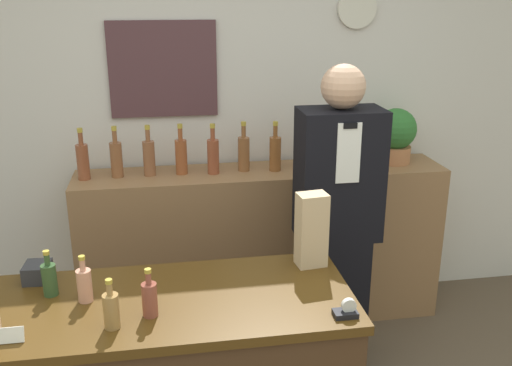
% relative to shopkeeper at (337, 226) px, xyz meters
% --- Properties ---
extents(back_wall, '(5.20, 0.09, 2.70)m').
position_rel_shopkeeper_xyz_m(back_wall, '(-0.55, 0.83, 0.49)').
color(back_wall, silver).
rests_on(back_wall, ground_plane).
extents(back_shelf, '(2.29, 0.41, 1.02)m').
position_rel_shopkeeper_xyz_m(back_shelf, '(-0.31, 0.57, -0.35)').
color(back_shelf, '#8E6642').
rests_on(back_shelf, ground_plane).
extents(shopkeeper, '(0.44, 0.27, 1.73)m').
position_rel_shopkeeper_xyz_m(shopkeeper, '(0.00, 0.00, 0.00)').
color(shopkeeper, black).
rests_on(shopkeeper, ground_plane).
extents(potted_plant, '(0.26, 0.26, 0.35)m').
position_rel_shopkeeper_xyz_m(potted_plant, '(0.56, 0.60, 0.34)').
color(potted_plant, '#B27047').
rests_on(potted_plant, back_shelf).
extents(paper_bag, '(0.14, 0.11, 0.34)m').
position_rel_shopkeeper_xyz_m(paper_bag, '(-0.28, -0.51, 0.21)').
color(paper_bag, tan).
rests_on(paper_bag, display_counter).
extents(tape_dispenser, '(0.09, 0.06, 0.07)m').
position_rel_shopkeeper_xyz_m(tape_dispenser, '(-0.26, -0.95, 0.07)').
color(tape_dispenser, black).
rests_on(tape_dispenser, display_counter).
extents(price_card_left, '(0.09, 0.02, 0.06)m').
position_rel_shopkeeper_xyz_m(price_card_left, '(-1.46, -0.92, 0.07)').
color(price_card_left, white).
rests_on(price_card_left, display_counter).
extents(gift_box, '(0.11, 0.12, 0.08)m').
position_rel_shopkeeper_xyz_m(gift_box, '(-1.45, -0.46, 0.08)').
color(gift_box, '#2D2D33').
rests_on(gift_box, display_counter).
extents(counter_bottle_1, '(0.06, 0.06, 0.19)m').
position_rel_shopkeeper_xyz_m(counter_bottle_1, '(-1.38, -0.60, 0.12)').
color(counter_bottle_1, '#2F4E2A').
rests_on(counter_bottle_1, display_counter).
extents(counter_bottle_2, '(0.06, 0.06, 0.19)m').
position_rel_shopkeeper_xyz_m(counter_bottle_2, '(-1.24, -0.67, 0.12)').
color(counter_bottle_2, tan).
rests_on(counter_bottle_2, display_counter).
extents(counter_bottle_3, '(0.06, 0.06, 0.19)m').
position_rel_shopkeeper_xyz_m(counter_bottle_3, '(-1.12, -0.88, 0.12)').
color(counter_bottle_3, olive).
rests_on(counter_bottle_3, display_counter).
extents(counter_bottle_4, '(0.06, 0.06, 0.19)m').
position_rel_shopkeeper_xyz_m(counter_bottle_4, '(-0.98, -0.82, 0.12)').
color(counter_bottle_4, brown).
rests_on(counter_bottle_4, display_counter).
extents(shelf_bottle_0, '(0.07, 0.07, 0.31)m').
position_rel_shopkeeper_xyz_m(shelf_bottle_0, '(-1.37, 0.57, 0.27)').
color(shelf_bottle_0, brown).
rests_on(shelf_bottle_0, back_shelf).
extents(shelf_bottle_1, '(0.07, 0.07, 0.31)m').
position_rel_shopkeeper_xyz_m(shelf_bottle_1, '(-1.18, 0.59, 0.27)').
color(shelf_bottle_1, brown).
rests_on(shelf_bottle_1, back_shelf).
extents(shelf_bottle_2, '(0.07, 0.07, 0.31)m').
position_rel_shopkeeper_xyz_m(shelf_bottle_2, '(-0.99, 0.58, 0.27)').
color(shelf_bottle_2, brown).
rests_on(shelf_bottle_2, back_shelf).
extents(shelf_bottle_3, '(0.07, 0.07, 0.31)m').
position_rel_shopkeeper_xyz_m(shelf_bottle_3, '(-0.80, 0.58, 0.27)').
color(shelf_bottle_3, brown).
rests_on(shelf_bottle_3, back_shelf).
extents(shelf_bottle_4, '(0.07, 0.07, 0.31)m').
position_rel_shopkeeper_xyz_m(shelf_bottle_4, '(-0.61, 0.56, 0.27)').
color(shelf_bottle_4, brown).
rests_on(shelf_bottle_4, back_shelf).
extents(shelf_bottle_5, '(0.07, 0.07, 0.31)m').
position_rel_shopkeeper_xyz_m(shelf_bottle_5, '(-0.42, 0.59, 0.27)').
color(shelf_bottle_5, brown).
rests_on(shelf_bottle_5, back_shelf).
extents(shelf_bottle_6, '(0.07, 0.07, 0.31)m').
position_rel_shopkeeper_xyz_m(shelf_bottle_6, '(-0.23, 0.56, 0.27)').
color(shelf_bottle_6, brown).
rests_on(shelf_bottle_6, back_shelf).
extents(shelf_bottle_7, '(0.07, 0.07, 0.31)m').
position_rel_shopkeeper_xyz_m(shelf_bottle_7, '(-0.04, 0.56, 0.27)').
color(shelf_bottle_7, brown).
rests_on(shelf_bottle_7, back_shelf).
extents(shelf_bottle_8, '(0.07, 0.07, 0.31)m').
position_rel_shopkeeper_xyz_m(shelf_bottle_8, '(0.15, 0.57, 0.27)').
color(shelf_bottle_8, brown).
rests_on(shelf_bottle_8, back_shelf).
extents(shelf_bottle_9, '(0.07, 0.07, 0.31)m').
position_rel_shopkeeper_xyz_m(shelf_bottle_9, '(0.34, 0.58, 0.27)').
color(shelf_bottle_9, brown).
rests_on(shelf_bottle_9, back_shelf).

